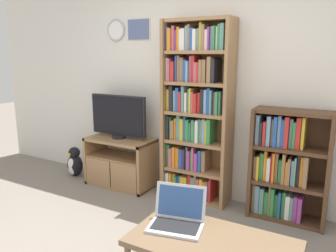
# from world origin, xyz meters

# --- Properties ---
(wall_back) EXTENTS (6.74, 0.09, 2.60)m
(wall_back) POSITION_xyz_m (-0.01, 1.86, 1.30)
(wall_back) COLOR silver
(wall_back) RESTS_ON ground_plane
(tv_stand) EXTENTS (0.86, 0.45, 0.62)m
(tv_stand) POSITION_xyz_m (-1.02, 1.57, 0.31)
(tv_stand) COLOR #9E754C
(tv_stand) RESTS_ON ground_plane
(television) EXTENTS (0.79, 0.18, 0.55)m
(television) POSITION_xyz_m (-1.05, 1.60, 0.89)
(television) COLOR black
(television) RESTS_ON tv_stand
(bookshelf_tall) EXTENTS (0.77, 0.30, 2.02)m
(bookshelf_tall) POSITION_xyz_m (-0.03, 1.68, 1.01)
(bookshelf_tall) COLOR #9E754C
(bookshelf_tall) RESTS_ON ground_plane
(bookshelf_short) EXTENTS (0.74, 0.31, 1.13)m
(bookshelf_short) POSITION_xyz_m (0.96, 1.68, 0.55)
(bookshelf_short) COLOR brown
(bookshelf_short) RESTS_ON ground_plane
(coffee_table) EXTENTS (1.10, 0.60, 0.45)m
(coffee_table) POSITION_xyz_m (0.76, 0.23, 0.40)
(coffee_table) COLOR brown
(coffee_table) RESTS_ON ground_plane
(laptop) EXTENTS (0.43, 0.37, 0.27)m
(laptop) POSITION_xyz_m (0.46, 0.30, 0.51)
(laptop) COLOR silver
(laptop) RESTS_ON coffee_table
(penguin_figurine) EXTENTS (0.22, 0.20, 0.41)m
(penguin_figurine) POSITION_xyz_m (-1.77, 1.53, 0.19)
(penguin_figurine) COLOR black
(penguin_figurine) RESTS_ON ground_plane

